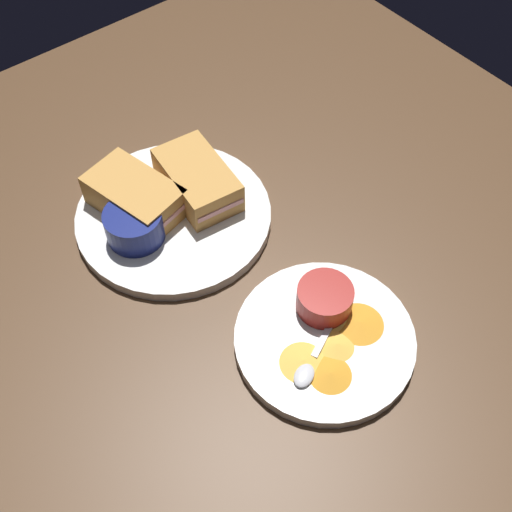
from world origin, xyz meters
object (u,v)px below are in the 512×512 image
object	(u,v)px
sandwich_half_near	(198,180)
plate_chips_companion	(324,340)
ramekin_dark_sauce	(134,224)
spoon_by_dark_ramekin	(168,208)
ramekin_light_gravy	(325,298)
plate_sandwich_main	(174,216)
sandwich_half_far	(135,196)
spoon_by_gravy_ramekin	(309,367)

from	to	relation	value
sandwich_half_near	plate_chips_companion	world-z (taller)	sandwich_half_near
sandwich_half_near	ramekin_dark_sauce	xyz separation A→B (cm)	(1.21, -11.14, -0.05)
sandwich_half_near	spoon_by_dark_ramekin	size ratio (longest dim) A/B	1.41
ramekin_dark_sauce	ramekin_light_gravy	size ratio (longest dim) A/B	1.13
plate_sandwich_main	ramekin_light_gravy	distance (cm)	25.12
plate_sandwich_main	sandwich_half_near	xyz separation A→B (cm)	(-0.99, 5.05, 3.20)
ramekin_dark_sauce	ramekin_light_gravy	distance (cm)	26.91
sandwich_half_far	plate_chips_companion	bearing A→B (deg)	11.95
sandwich_half_near	plate_chips_companion	size ratio (longest dim) A/B	0.64
ramekin_light_gravy	plate_chips_companion	bearing A→B (deg)	-39.81
sandwich_half_near	ramekin_light_gravy	distance (cm)	25.26
sandwich_half_near	plate_chips_companion	bearing A→B (deg)	-3.57
ramekin_dark_sauce	spoon_by_gravy_ramekin	bearing A→B (deg)	9.75
spoon_by_dark_ramekin	ramekin_light_gravy	distance (cm)	25.91
plate_sandwich_main	sandwich_half_near	bearing A→B (deg)	101.08
ramekin_light_gravy	ramekin_dark_sauce	bearing A→B (deg)	-153.26
spoon_by_dark_ramekin	sandwich_half_near	bearing A→B (deg)	91.34
sandwich_half_near	plate_chips_companion	distance (cm)	28.77
plate_chips_companion	spoon_by_gravy_ramekin	bearing A→B (deg)	-65.97
sandwich_half_near	sandwich_half_far	world-z (taller)	same
sandwich_half_far	spoon_by_dark_ramekin	distance (cm)	4.82
plate_sandwich_main	sandwich_half_far	world-z (taller)	sandwich_half_far
plate_sandwich_main	sandwich_half_near	size ratio (longest dim) A/B	1.93
plate_chips_companion	ramekin_dark_sauce	bearing A→B (deg)	-161.10
sandwich_half_near	spoon_by_gravy_ramekin	world-z (taller)	sandwich_half_near
ramekin_dark_sauce	spoon_by_dark_ramekin	bearing A→B (deg)	100.47
spoon_by_dark_ramekin	plate_chips_companion	bearing A→B (deg)	6.99
ramekin_dark_sauce	plate_chips_companion	distance (cm)	29.05
spoon_by_gravy_ramekin	ramekin_light_gravy	bearing A→B (deg)	126.45
sandwich_half_near	plate_sandwich_main	bearing A→B (deg)	-78.92
sandwich_half_near	spoon_by_dark_ramekin	bearing A→B (deg)	-88.66
plate_chips_companion	sandwich_half_far	bearing A→B (deg)	-168.05
spoon_by_dark_ramekin	plate_chips_companion	world-z (taller)	spoon_by_dark_ramekin
sandwich_half_near	ramekin_light_gravy	xyz separation A→B (cm)	(25.23, 0.97, -0.56)
ramekin_dark_sauce	ramekin_light_gravy	bearing A→B (deg)	26.74
ramekin_dark_sauce	sandwich_half_far	bearing A→B (deg)	146.55
ramekin_dark_sauce	plate_chips_companion	world-z (taller)	ramekin_dark_sauce
sandwich_half_near	ramekin_light_gravy	size ratio (longest dim) A/B	2.01
spoon_by_dark_ramekin	spoon_by_gravy_ramekin	size ratio (longest dim) A/B	1.04
spoon_by_dark_ramekin	plate_chips_companion	size ratio (longest dim) A/B	0.45
sandwich_half_near	ramekin_dark_sauce	world-z (taller)	sandwich_half_near
spoon_by_dark_ramekin	spoon_by_gravy_ramekin	xyz separation A→B (cm)	(30.34, -0.85, 0.00)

